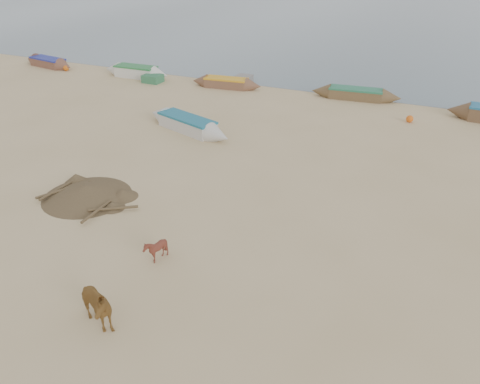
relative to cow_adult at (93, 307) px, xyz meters
name	(u,v)px	position (x,y,z in m)	size (l,w,h in m)	color
ground	(192,268)	(1.21, 3.57, -0.73)	(140.00, 140.00, 0.00)	tan
sea	(423,4)	(1.21, 85.57, -0.72)	(160.00, 160.00, 0.00)	slate
cow_adult	(93,307)	(0.00, 0.00, 0.00)	(0.79, 1.73, 1.46)	olive
calf_front	(156,250)	(-0.14, 3.41, -0.26)	(0.76, 0.85, 0.94)	#5D281D
near_canoe	(187,124)	(-5.53, 14.93, -0.31)	(6.67, 1.22, 0.85)	beige
debris_pile	(86,191)	(-5.51, 6.08, -0.46)	(3.88, 3.88, 0.54)	brown
waterline_canoes	(348,97)	(1.93, 24.10, -0.31)	(55.76, 3.66, 0.94)	brown
beach_clutter	(393,106)	(5.00, 23.74, -0.43)	(47.67, 4.91, 0.64)	#2F6844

